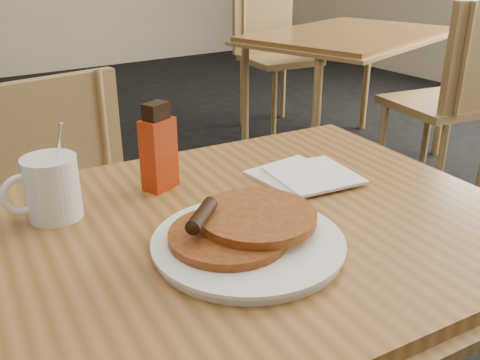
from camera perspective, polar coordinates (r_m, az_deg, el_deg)
name	(u,v)px	position (r m, az deg, el deg)	size (l,w,h in m)	color
main_table	(203,254)	(0.92, -3.93, -7.83)	(1.22, 0.89, 0.75)	#976235
neighbor_table	(350,39)	(3.21, 11.62, 14.50)	(1.39, 1.12, 0.75)	#976235
chair_main_far	(75,201)	(1.63, -17.15, -2.13)	(0.44, 0.44, 0.86)	#A07E4B
chair_neighbor_far	(271,41)	(3.81, 3.38, 14.62)	(0.51, 0.51, 1.00)	#A07E4B
chair_neighbor_near	(461,86)	(2.76, 22.47, 9.27)	(0.52, 0.52, 0.99)	#A07E4B
pancake_plate	(246,237)	(0.84, 0.63, -6.11)	(0.30, 0.30, 0.07)	white
coffee_mug	(50,187)	(0.98, -19.58, -0.73)	(0.13, 0.09, 0.18)	white
syrup_bottle	(159,150)	(1.04, -8.68, 3.21)	(0.08, 0.06, 0.17)	maroon
napkin_stack	(305,175)	(1.11, 6.96, 0.52)	(0.19, 0.20, 0.01)	white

